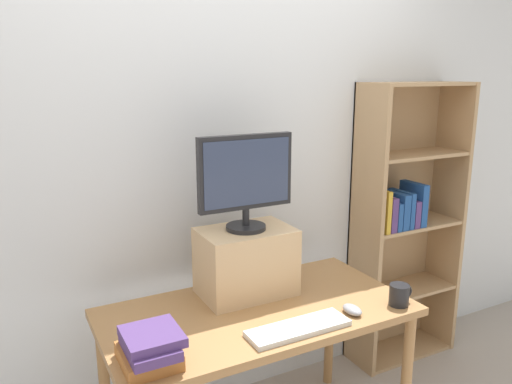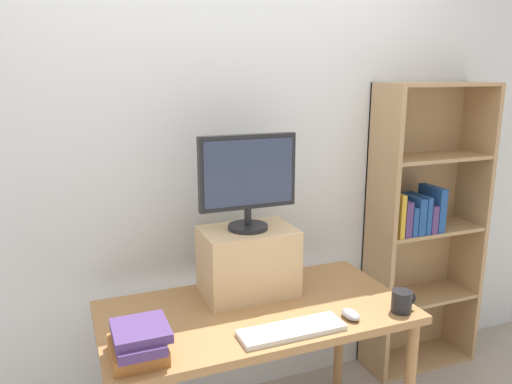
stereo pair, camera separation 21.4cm
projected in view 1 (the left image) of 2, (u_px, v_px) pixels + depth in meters
The scene contains 9 objects.
back_wall at pixel (209, 165), 2.52m from camera, with size 7.00×0.08×2.60m.
desk at pixel (257, 325), 2.21m from camera, with size 1.35×0.70×0.74m.
bookshelf_unit at pixel (403, 222), 3.03m from camera, with size 0.69×0.28×1.70m.
riser_box at pixel (246, 262), 2.31m from camera, with size 0.43×0.28×0.31m.
computer_monitor at pixel (246, 178), 2.22m from camera, with size 0.45×0.18×0.43m.
keyboard at pixel (298, 328), 2.00m from camera, with size 0.43×0.14×0.02m.
computer_mouse at pixel (352, 310), 2.14m from camera, with size 0.06×0.10×0.04m.
book_stack at pixel (150, 348), 1.76m from camera, with size 0.21×0.24×0.13m.
coffee_mug at pixel (399, 295), 2.22m from camera, with size 0.12×0.09×0.10m.
Camera 1 is at (-0.95, -1.78, 1.75)m, focal length 35.00 mm.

